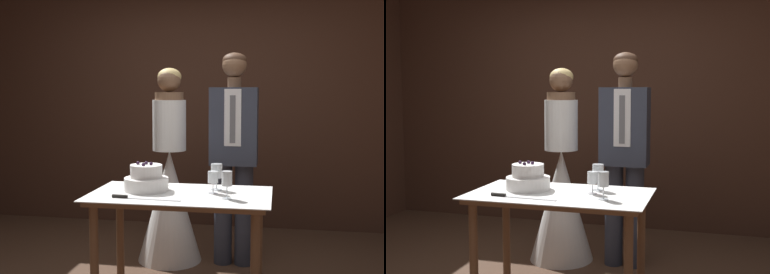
% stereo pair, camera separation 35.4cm
% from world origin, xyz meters
% --- Properties ---
extents(wall_back, '(5.29, 0.12, 2.73)m').
position_xyz_m(wall_back, '(0.00, 2.08, 1.36)').
color(wall_back, '#472B1E').
rests_on(wall_back, ground_plane).
extents(cake_table, '(1.19, 0.69, 0.77)m').
position_xyz_m(cake_table, '(0.10, 0.03, 0.66)').
color(cake_table, brown).
rests_on(cake_table, ground_plane).
extents(tiered_cake, '(0.30, 0.30, 0.20)m').
position_xyz_m(tiered_cake, '(-0.14, 0.08, 0.84)').
color(tiered_cake, white).
rests_on(tiered_cake, cake_table).
extents(cake_knife, '(0.45, 0.05, 0.02)m').
position_xyz_m(cake_knife, '(-0.16, -0.17, 0.78)').
color(cake_knife, silver).
rests_on(cake_knife, cake_table).
extents(wine_glass_near, '(0.07, 0.07, 0.15)m').
position_xyz_m(wine_glass_near, '(0.31, 0.07, 0.87)').
color(wine_glass_near, silver).
rests_on(wine_glass_near, cake_table).
extents(wine_glass_middle, '(0.07, 0.07, 0.17)m').
position_xyz_m(wine_glass_middle, '(0.42, -0.07, 0.89)').
color(wine_glass_middle, silver).
rests_on(wine_glass_middle, cake_table).
extents(wine_glass_far, '(0.08, 0.08, 0.18)m').
position_xyz_m(wine_glass_far, '(0.32, 0.19, 0.89)').
color(wine_glass_far, silver).
rests_on(wine_glass_far, cake_table).
extents(bride, '(0.54, 0.54, 1.63)m').
position_xyz_m(bride, '(-0.17, 0.90, 0.59)').
color(bride, white).
rests_on(bride, ground_plane).
extents(groom, '(0.38, 0.25, 1.75)m').
position_xyz_m(groom, '(0.37, 0.90, 0.97)').
color(groom, '#333847').
rests_on(groom, ground_plane).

